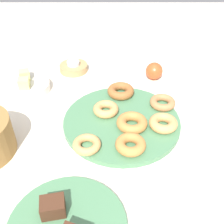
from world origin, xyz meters
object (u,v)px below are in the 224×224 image
fruit_bowl (28,87)px  donut_4 (163,123)px  candle_holder (74,68)px  donut_1 (121,91)px  donut_5 (132,123)px  apple (154,71)px  donut_plate (122,122)px  donut_0 (131,145)px  melon_chunk_left (24,83)px  donut_6 (87,144)px  melon_chunk_right (24,75)px  brownie_far (53,207)px  tealight (73,63)px  donut_2 (163,102)px  donut_3 (106,109)px

fruit_bowl → donut_4: bearing=-115.2°
candle_holder → donut_4: bearing=-139.6°
donut_1 → candle_holder: donut_1 is taller
donut_5 → apple: (0.30, -0.10, 0.00)m
donut_plate → donut_0: bearing=-170.5°
donut_plate → donut_1: size_ratio=3.93×
donut_plate → melon_chunk_left: melon_chunk_left is taller
donut_6 → fruit_bowl: donut_6 is taller
melon_chunk_right → apple: 0.48m
donut_1 → donut_4: 0.21m
donut_0 → brownie_far: bearing=136.7°
tealight → donut_4: bearing=-139.6°
brownie_far → apple: 0.65m
donut_plate → donut_4: bearing=-105.1°
donut_2 → apple: (0.19, 0.00, 0.00)m
donut_3 → donut_5: 0.10m
donut_0 → melon_chunk_right: (0.33, 0.37, 0.02)m
donut_0 → donut_4: (0.09, -0.10, -0.00)m
candle_holder → donut_0: bearing=-155.5°
candle_holder → donut_6: bearing=-169.2°
fruit_bowl → melon_chunk_left: bearing=180.0°
donut_3 → fruit_bowl: bearing=62.8°
donut_6 → candle_holder: donut_6 is taller
donut_2 → brownie_far: (-0.38, 0.29, 0.00)m
donut_plate → brownie_far: size_ratio=6.79×
donut_2 → donut_5: bearing=134.5°
brownie_far → melon_chunk_right: bearing=19.7°
donut_6 → melon_chunk_left: 0.36m
donut_3 → brownie_far: 0.36m
donut_plate → melon_chunk_right: (0.21, 0.35, 0.04)m
donut_3 → melon_chunk_left: bearing=67.4°
donut_4 → melon_chunk_right: 0.53m
donut_3 → melon_chunk_left: melon_chunk_left is taller
donut_5 → brownie_far: brownie_far is taller
candle_holder → melon_chunk_left: melon_chunk_left is taller
donut_2 → fruit_bowl: (0.11, 0.47, -0.01)m
donut_0 → donut_6: donut_0 is taller
fruit_bowl → melon_chunk_right: melon_chunk_right is taller
melon_chunk_left → brownie_far: bearing=-159.4°
fruit_bowl → melon_chunk_right: size_ratio=4.38×
candle_holder → apple: apple is taller
donut_4 → melon_chunk_right: (0.24, 0.47, 0.02)m
candle_holder → apple: bearing=-100.7°
donut_6 → donut_2: bearing=-50.8°
donut_6 → fruit_bowl: 0.38m
donut_3 → tealight: (0.29, 0.13, 0.00)m
donut_1 → candle_holder: size_ratio=0.82×
donut_2 → donut_3: size_ratio=1.04×
fruit_bowl → melon_chunk_left: 0.04m
fruit_bowl → donut_2: bearing=-103.1°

